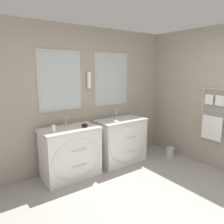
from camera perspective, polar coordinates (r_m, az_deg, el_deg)
The scene contains 11 objects.
ground_plane at distance 3.06m, azimuth 15.65°, elevation -26.25°, with size 16.00×16.00×0.00m, color #9E9993.
wall_back at distance 4.16m, azimuth -7.23°, elevation 3.84°, with size 5.34×0.15×2.60m.
wall_right at distance 4.59m, azimuth 22.13°, elevation 3.56°, with size 0.13×4.21×2.60m.
vanity_left at distance 3.83m, azimuth -10.56°, elevation -10.38°, with size 0.98×0.61×0.87m.
vanity_right at distance 4.37m, azimuth 2.53°, elevation -7.45°, with size 0.98×0.61×0.87m.
faucet_left at distance 3.83m, azimuth -11.91°, elevation -2.41°, with size 0.17×0.12×0.18m.
faucet_right at distance 4.36m, azimuth 1.23°, elevation -0.48°, with size 0.17×0.12×0.18m.
toiletry_bottle at distance 3.52m, azimuth -15.01°, elevation -4.09°, with size 0.06×0.06×0.15m.
amenity_bowl at distance 3.73m, azimuth -7.17°, elevation -3.47°, with size 0.11×0.11×0.06m.
soap_dish at distance 4.03m, azimuth 0.93°, elevation -2.50°, with size 0.11×0.08×0.04m.
waste_bin at distance 4.86m, azimuth 14.85°, elevation -10.03°, with size 0.18×0.18×0.21m.
Camera 1 is at (-1.96, -1.46, 1.85)m, focal length 35.00 mm.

